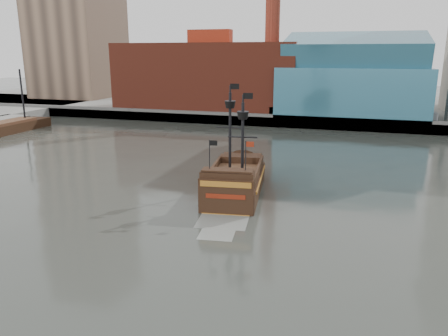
% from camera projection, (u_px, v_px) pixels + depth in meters
% --- Properties ---
extents(ground, '(400.00, 400.00, 0.00)m').
position_uv_depth(ground, '(172.00, 266.00, 31.39)').
color(ground, '#2B2E28').
rests_on(ground, ground).
extents(promenade_far, '(220.00, 60.00, 2.00)m').
position_uv_depth(promenade_far, '(313.00, 107.00, 116.03)').
color(promenade_far, slate).
rests_on(promenade_far, ground).
extents(seawall, '(220.00, 1.00, 2.60)m').
position_uv_depth(seawall, '(297.00, 122.00, 88.73)').
color(seawall, '#4C4C49').
rests_on(seawall, ground).
extents(skyline, '(149.00, 45.00, 62.00)m').
position_uv_depth(skyline, '(338.00, 10.00, 101.65)').
color(skyline, '#7D604B').
rests_on(skyline, promenade_far).
extents(pirate_ship, '(7.24, 17.29, 12.54)m').
position_uv_depth(pirate_ship, '(235.00, 184.00, 47.11)').
color(pirate_ship, black).
rests_on(pirate_ship, ground).
extents(docked_vessel, '(4.47, 19.68, 13.38)m').
position_uv_depth(docked_vessel, '(7.00, 128.00, 83.44)').
color(docked_vessel, black).
rests_on(docked_vessel, ground).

